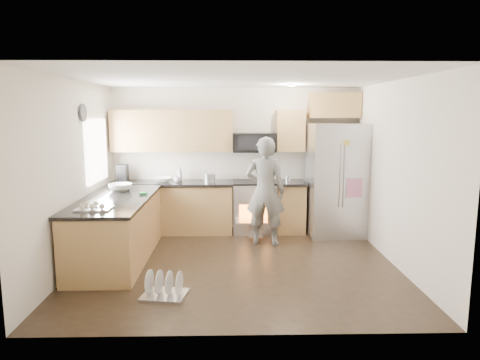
{
  "coord_description": "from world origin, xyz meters",
  "views": [
    {
      "loc": [
        -0.08,
        -5.88,
        2.15
      ],
      "look_at": [
        0.06,
        0.5,
        1.14
      ],
      "focal_mm": 32.0,
      "sensor_mm": 36.0,
      "label": 1
    }
  ],
  "objects_px": {
    "stove_range": "(254,195)",
    "person": "(265,191)",
    "refrigerator": "(336,180)",
    "dish_rack": "(164,289)"
  },
  "relations": [
    {
      "from": "refrigerator",
      "to": "person",
      "type": "xyz_separation_m",
      "value": [
        -1.28,
        -0.5,
        -0.1
      ]
    },
    {
      "from": "refrigerator",
      "to": "person",
      "type": "relative_size",
      "value": 1.11
    },
    {
      "from": "stove_range",
      "to": "dish_rack",
      "type": "height_order",
      "value": "stove_range"
    },
    {
      "from": "stove_range",
      "to": "dish_rack",
      "type": "bearing_deg",
      "value": -113.67
    },
    {
      "from": "stove_range",
      "to": "refrigerator",
      "type": "relative_size",
      "value": 0.91
    },
    {
      "from": "person",
      "to": "dish_rack",
      "type": "bearing_deg",
      "value": 70.48
    },
    {
      "from": "stove_range",
      "to": "person",
      "type": "xyz_separation_m",
      "value": [
        0.14,
        -0.74,
        0.21
      ]
    },
    {
      "from": "dish_rack",
      "to": "stove_range",
      "type": "bearing_deg",
      "value": 66.33
    },
    {
      "from": "person",
      "to": "refrigerator",
      "type": "bearing_deg",
      "value": -144.54
    },
    {
      "from": "refrigerator",
      "to": "dish_rack",
      "type": "bearing_deg",
      "value": -138.92
    }
  ]
}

